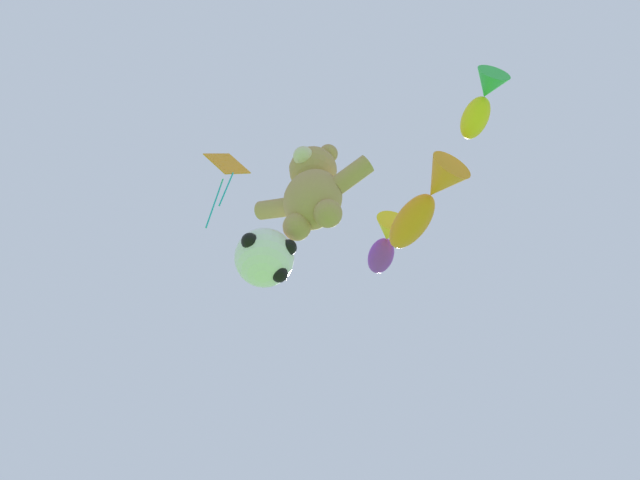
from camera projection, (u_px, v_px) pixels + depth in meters
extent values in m
ellipsoid|color=tan|center=(313.00, 199.00, 9.58)|extent=(0.94, 0.80, 1.15)
sphere|color=tan|center=(313.00, 170.00, 10.25)|extent=(0.79, 0.79, 0.79)
sphere|color=beige|center=(303.00, 156.00, 10.03)|extent=(0.33, 0.33, 0.33)
sphere|color=tan|center=(299.00, 167.00, 10.58)|extent=(0.32, 0.32, 0.32)
cylinder|color=tan|center=(275.00, 209.00, 9.94)|extent=(0.68, 0.30, 0.53)
sphere|color=tan|center=(297.00, 227.00, 9.23)|extent=(0.43, 0.43, 0.43)
sphere|color=tan|center=(328.00, 154.00, 10.42)|extent=(0.32, 0.32, 0.32)
cylinder|color=tan|center=(352.00, 175.00, 9.55)|extent=(0.68, 0.30, 0.53)
sphere|color=tan|center=(328.00, 214.00, 9.08)|extent=(0.43, 0.43, 0.43)
sphere|color=white|center=(264.00, 258.00, 9.01)|extent=(0.87, 0.87, 0.87)
sphere|color=black|center=(288.00, 248.00, 8.89)|extent=(0.24, 0.24, 0.24)
sphere|color=black|center=(270.00, 260.00, 9.40)|extent=(0.24, 0.24, 0.24)
sphere|color=black|center=(250.00, 241.00, 8.74)|extent=(0.24, 0.24, 0.24)
sphere|color=black|center=(279.00, 274.00, 8.77)|extent=(0.24, 0.24, 0.24)
ellipsoid|color=yellow|center=(475.00, 118.00, 12.38)|extent=(1.00, 1.05, 0.45)
cone|color=green|center=(489.00, 85.00, 11.95)|extent=(0.83, 0.81, 0.66)
sphere|color=black|center=(469.00, 128.00, 12.65)|extent=(0.12, 0.12, 0.12)
ellipsoid|color=orange|center=(412.00, 222.00, 13.48)|extent=(1.64, 1.48, 0.60)
cone|color=orange|center=(441.00, 180.00, 12.83)|extent=(1.20, 1.21, 0.89)
sphere|color=black|center=(400.00, 233.00, 13.88)|extent=(0.16, 0.16, 0.16)
ellipsoid|color=purple|center=(381.00, 256.00, 14.97)|extent=(1.11, 1.18, 0.51)
cone|color=yellow|center=(389.00, 230.00, 14.50)|extent=(0.94, 0.91, 0.76)
sphere|color=black|center=(377.00, 263.00, 15.28)|extent=(0.13, 0.13, 0.13)
cube|color=orange|center=(227.00, 164.00, 13.02)|extent=(0.66, 0.87, 1.06)
cylinder|color=#19ADB2|center=(215.00, 202.00, 12.09)|extent=(0.03, 0.18, 1.84)
cylinder|color=#19ADB2|center=(226.00, 188.00, 12.14)|extent=(0.03, 0.22, 1.42)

